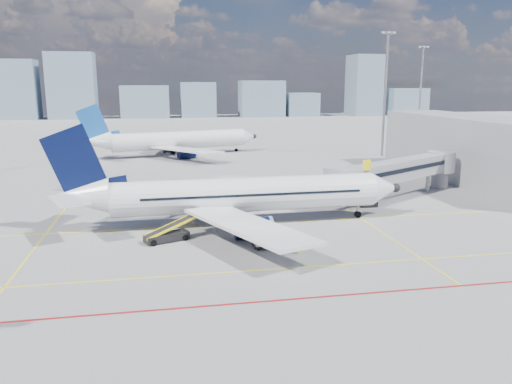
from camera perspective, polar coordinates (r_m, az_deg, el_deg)
ground at (r=47.07m, az=-0.46°, el=-6.30°), size 420.00×420.00×0.00m
apron_markings at (r=43.34m, az=-0.30°, el=-7.95°), size 90.00×35.12×0.01m
jet_bridge at (r=69.36m, az=16.45°, el=2.41°), size 23.55×15.78×6.30m
terminal_block at (r=85.28m, az=23.66°, el=4.49°), size 10.00×42.00×10.00m
floodlight_mast_ne at (r=109.05m, az=14.55°, el=11.11°), size 3.20×0.61×25.45m
floodlight_mast_far at (r=152.46m, az=18.31°, el=11.10°), size 3.20×0.61×25.45m
distant_skyline at (r=234.19m, az=-8.36°, el=11.02°), size 249.84×15.93×28.77m
main_aircraft at (r=53.72m, az=-2.79°, el=-0.41°), size 38.55×33.60×11.23m
second_aircraft at (r=108.00m, az=-9.51°, el=5.81°), size 38.34×32.84×11.39m
baggage_tug at (r=47.18m, az=1.28°, el=-5.23°), size 2.79×2.34×1.69m
cargo_dolly at (r=46.63m, az=1.56°, el=-5.28°), size 3.15×1.52×1.70m
belt_loader at (r=49.36m, az=-10.02°, el=-4.82°), size 6.15×3.54×2.51m
ramp_worker at (r=45.19m, az=4.96°, el=-6.05°), size 0.59×0.70×1.64m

